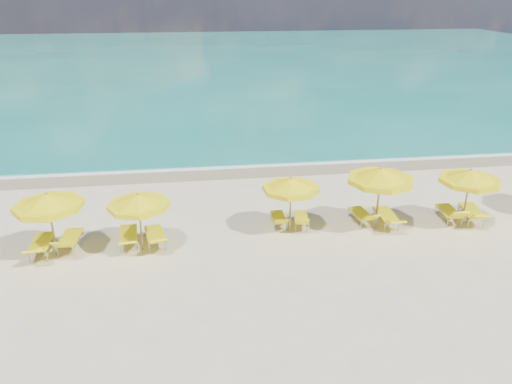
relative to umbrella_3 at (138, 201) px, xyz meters
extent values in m
plane|color=beige|center=(4.40, 0.45, -1.90)|extent=(120.00, 120.00, 0.00)
cube|color=#157A6B|center=(4.40, 48.45, -1.90)|extent=(120.00, 80.00, 0.30)
cube|color=tan|center=(4.40, 7.85, -1.90)|extent=(120.00, 2.60, 0.01)
cube|color=white|center=(4.40, 8.65, -1.90)|extent=(120.00, 1.20, 0.03)
cube|color=white|center=(-1.60, 17.45, -1.90)|extent=(14.00, 0.36, 0.05)
cube|color=white|center=(12.40, 24.45, -1.90)|extent=(18.00, 0.30, 0.05)
cylinder|color=#9F814F|center=(-3.00, 0.01, -0.75)|extent=(0.07, 0.07, 2.30)
cone|color=#FFED0D|center=(-3.00, 0.01, 0.22)|extent=(2.81, 2.81, 0.46)
cylinder|color=#FFED0D|center=(-3.00, 0.01, -0.01)|extent=(2.84, 2.84, 0.18)
sphere|color=#9F814F|center=(-3.00, 0.01, 0.45)|extent=(0.10, 0.10, 0.10)
cylinder|color=#9F814F|center=(0.00, 0.00, -0.83)|extent=(0.07, 0.07, 2.13)
cone|color=#FFED0D|center=(0.00, 0.00, 0.06)|extent=(2.41, 2.41, 0.43)
cylinder|color=#FFED0D|center=(0.00, 0.00, -0.15)|extent=(2.43, 2.43, 0.17)
sphere|color=#9F814F|center=(0.00, 0.00, 0.28)|extent=(0.09, 0.09, 0.09)
cylinder|color=#9F814F|center=(5.57, 0.77, -0.83)|extent=(0.07, 0.07, 2.13)
cone|color=#FFED0D|center=(5.57, 0.77, 0.06)|extent=(2.73, 2.73, 0.43)
cylinder|color=#FFED0D|center=(5.57, 0.77, -0.15)|extent=(2.76, 2.76, 0.17)
sphere|color=#9F814F|center=(5.57, 0.77, 0.28)|extent=(0.09, 0.09, 0.09)
cylinder|color=#9F814F|center=(8.96, 0.51, -0.67)|extent=(0.08, 0.08, 2.46)
cone|color=#FFED0D|center=(8.96, 0.51, 0.37)|extent=(2.58, 2.58, 0.49)
cylinder|color=#FFED0D|center=(8.96, 0.51, 0.13)|extent=(2.60, 2.60, 0.20)
sphere|color=#9F814F|center=(8.96, 0.51, 0.62)|extent=(0.11, 0.11, 0.11)
cylinder|color=#9F814F|center=(12.50, 0.35, -0.76)|extent=(0.07, 0.07, 2.28)
cone|color=#FFED0D|center=(12.50, 0.35, 0.20)|extent=(2.81, 2.81, 0.46)
cylinder|color=#FFED0D|center=(12.50, 0.35, -0.02)|extent=(2.83, 2.83, 0.18)
sphere|color=#9F814F|center=(12.50, 0.35, 0.43)|extent=(0.10, 0.10, 0.10)
cube|color=#FFF20F|center=(-3.54, 0.27, -1.49)|extent=(0.72, 1.46, 0.09)
cube|color=#FFF20F|center=(-3.48, -0.73, -1.32)|extent=(0.67, 0.67, 0.40)
cube|color=#FFF20F|center=(-2.60, 0.53, -1.50)|extent=(0.70, 1.42, 0.09)
cube|color=#FFF20F|center=(-2.65, -0.42, -1.29)|extent=(0.65, 0.59, 0.48)
cube|color=#FFF20F|center=(-0.54, 0.56, -1.50)|extent=(0.75, 1.43, 0.08)
cube|color=#FFF20F|center=(-0.44, -0.42, -1.36)|extent=(0.67, 0.69, 0.34)
cube|color=#FFF20F|center=(0.42, 0.41, -1.50)|extent=(0.84, 1.46, 0.08)
cube|color=#FFF20F|center=(0.59, -0.54, -1.33)|extent=(0.71, 0.69, 0.42)
cube|color=#FFF20F|center=(5.21, 1.34, -1.57)|extent=(0.55, 1.17, 0.07)
cube|color=#FFF20F|center=(5.19, 0.55, -1.39)|extent=(0.53, 0.49, 0.39)
cube|color=#FFF20F|center=(6.10, 1.17, -1.56)|extent=(0.72, 1.25, 0.07)
cube|color=#FFF20F|center=(5.96, 0.39, -1.37)|extent=(0.60, 0.54, 0.43)
cube|color=#FFF20F|center=(8.55, 1.15, -1.53)|extent=(0.71, 1.34, 0.08)
cube|color=#FFF20F|center=(8.64, 0.28, -1.33)|extent=(0.62, 0.57, 0.45)
cube|color=#FFF20F|center=(9.49, 0.87, -1.49)|extent=(0.66, 1.42, 0.09)
cube|color=#FFF20F|center=(9.47, -0.14, -1.36)|extent=(0.64, 0.66, 0.34)
cube|color=#FFF20F|center=(12.14, 0.84, -1.51)|extent=(0.71, 1.39, 0.08)
cube|color=#FFF20F|center=(12.06, -0.05, -1.28)|extent=(0.64, 0.55, 0.51)
cube|color=#FFF20F|center=(13.05, 0.73, -1.49)|extent=(0.91, 1.53, 0.09)
cube|color=#FFF20F|center=(12.85, -0.24, -1.31)|extent=(0.75, 0.74, 0.42)
camera|label=1|loc=(1.92, -16.29, 6.98)|focal=35.00mm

